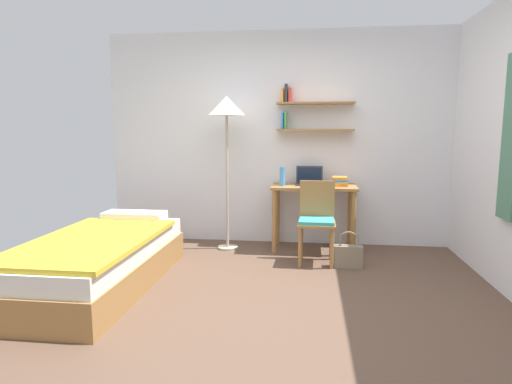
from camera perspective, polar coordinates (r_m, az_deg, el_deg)
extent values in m
plane|color=brown|center=(3.64, 1.48, -14.56)|extent=(5.28, 5.28, 0.00)
cube|color=white|center=(5.38, 3.71, 6.99)|extent=(4.40, 0.05, 2.60)
cube|color=#9E703D|center=(5.23, 7.80, 8.13)|extent=(0.92, 0.22, 0.02)
cube|color=#3384C6|center=(5.27, 3.56, 9.36)|extent=(0.02, 0.15, 0.19)
cube|color=#4CA856|center=(5.26, 3.95, 9.38)|extent=(0.03, 0.16, 0.20)
cube|color=#9E703D|center=(5.24, 7.87, 11.56)|extent=(0.92, 0.22, 0.02)
cube|color=orange|center=(5.28, 3.57, 12.61)|extent=(0.02, 0.17, 0.16)
cube|color=#333338|center=(5.29, 4.03, 12.87)|extent=(0.03, 0.14, 0.22)
cube|color=#D13D38|center=(5.28, 4.53, 12.63)|extent=(0.03, 0.14, 0.17)
cube|color=#4C7F66|center=(4.13, 30.64, 6.24)|extent=(0.03, 0.28, 1.37)
cube|color=#9E703D|center=(4.20, -19.88, -9.89)|extent=(0.93, 2.05, 0.28)
cube|color=silver|center=(4.14, -20.03, -6.99)|extent=(0.89, 1.99, 0.16)
cube|color=gold|center=(4.01, -20.90, -6.04)|extent=(0.95, 1.68, 0.04)
cube|color=white|center=(4.82, -15.77, -3.13)|extent=(0.65, 0.28, 0.10)
cube|color=#9E703D|center=(5.09, 7.68, 0.69)|extent=(0.98, 0.53, 0.03)
cylinder|color=#9E703D|center=(4.95, 2.46, -3.95)|extent=(0.06, 0.06, 0.74)
cylinder|color=#9E703D|center=(4.96, 12.75, -4.13)|extent=(0.06, 0.06, 0.74)
cylinder|color=#9E703D|center=(5.38, 2.84, -3.00)|extent=(0.06, 0.06, 0.74)
cylinder|color=#9E703D|center=(5.38, 12.32, -3.16)|extent=(0.06, 0.06, 0.74)
cube|color=#9E703D|center=(4.60, 8.00, -4.15)|extent=(0.41, 0.40, 0.03)
cube|color=teal|center=(4.60, 8.01, -3.78)|extent=(0.37, 0.37, 0.04)
cube|color=#9E703D|center=(4.73, 8.09, -0.84)|extent=(0.38, 0.05, 0.39)
cylinder|color=#9E703D|center=(4.50, 5.83, -7.30)|extent=(0.04, 0.04, 0.42)
cylinder|color=#9E703D|center=(4.50, 10.01, -7.39)|extent=(0.04, 0.04, 0.42)
cylinder|color=#9E703D|center=(4.82, 6.02, -6.28)|extent=(0.04, 0.04, 0.42)
cylinder|color=#9E703D|center=(4.81, 9.93, -6.37)|extent=(0.04, 0.04, 0.42)
cylinder|color=#B2A893|center=(5.23, -3.75, -7.32)|extent=(0.24, 0.24, 0.02)
cylinder|color=#B2A893|center=(5.08, -3.83, 1.27)|extent=(0.03, 0.03, 1.55)
cone|color=silver|center=(5.05, -3.93, 11.30)|extent=(0.44, 0.44, 0.22)
cube|color=#2D2D33|center=(5.14, 7.06, 1.01)|extent=(0.32, 0.22, 0.01)
cube|color=#2D2D33|center=(5.21, 7.08, 2.30)|extent=(0.32, 0.07, 0.21)
cube|color=black|center=(5.20, 7.08, 2.28)|extent=(0.28, 0.05, 0.17)
cylinder|color=#4C99DB|center=(5.01, 3.52, 2.08)|extent=(0.07, 0.07, 0.22)
cube|color=orange|center=(5.13, 10.94, 0.99)|extent=(0.19, 0.25, 0.03)
cube|color=orange|center=(5.12, 11.08, 1.24)|extent=(0.18, 0.23, 0.02)
cube|color=#3384C6|center=(5.12, 11.03, 1.50)|extent=(0.17, 0.21, 0.03)
cube|color=orange|center=(5.12, 11.01, 1.83)|extent=(0.19, 0.21, 0.03)
cube|color=gray|center=(4.60, 12.08, -8.34)|extent=(0.29, 0.11, 0.23)
torus|color=gray|center=(4.55, 12.14, -6.34)|extent=(0.20, 0.02, 0.20)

